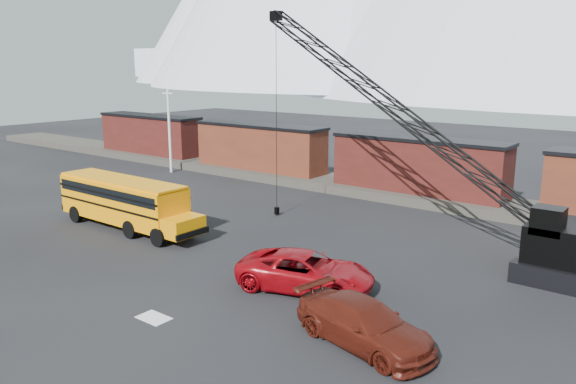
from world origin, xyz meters
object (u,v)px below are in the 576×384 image
(maroon_suv, at_px, (364,324))
(crawler_crane, at_px, (416,125))
(school_bus, at_px, (126,201))
(red_pickup, at_px, (306,271))

(maroon_suv, relative_size, crawler_crane, 0.26)
(school_bus, xyz_separation_m, crawler_crane, (15.77, 8.11, 5.18))
(school_bus, relative_size, red_pickup, 1.83)
(school_bus, relative_size, crawler_crane, 0.52)
(maroon_suv, bearing_deg, school_bus, 90.73)
(school_bus, xyz_separation_m, maroon_suv, (19.73, -4.03, -0.95))
(red_pickup, xyz_separation_m, maroon_suv, (4.86, -2.98, -0.04))
(school_bus, distance_m, maroon_suv, 20.16)
(school_bus, height_order, red_pickup, school_bus)
(maroon_suv, bearing_deg, crawler_crane, 30.33)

